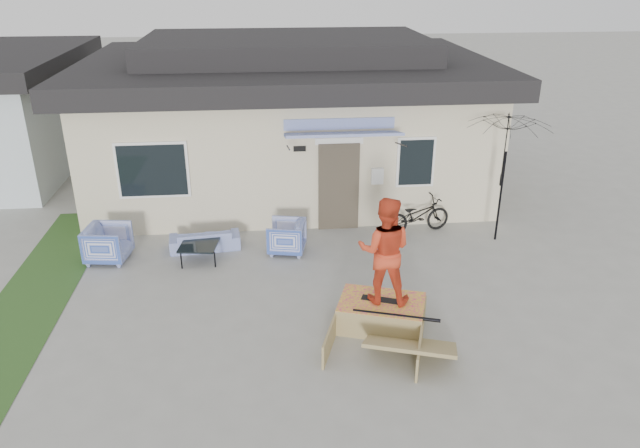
{
  "coord_description": "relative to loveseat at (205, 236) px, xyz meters",
  "views": [
    {
      "loc": [
        -0.73,
        -8.65,
        5.91
      ],
      "look_at": [
        0.3,
        1.8,
        1.3
      ],
      "focal_mm": 33.83,
      "sensor_mm": 36.0,
      "label": 1
    }
  ],
  "objects": [
    {
      "name": "patio_umbrella",
      "position": [
        6.62,
        -0.18,
        1.45
      ],
      "size": [
        2.28,
        2.19,
        2.2
      ],
      "color": "black",
      "rests_on": "ground"
    },
    {
      "name": "armchair_left",
      "position": [
        -1.99,
        -0.38,
        0.13
      ],
      "size": [
        0.9,
        0.94,
        0.86
      ],
      "primitive_type": "imported",
      "rotation": [
        0.0,
        0.0,
        1.43
      ],
      "color": "#2645A7",
      "rests_on": "ground"
    },
    {
      "name": "skateboard",
      "position": [
        3.33,
        -3.41,
        0.21
      ],
      "size": [
        0.74,
        0.43,
        0.05
      ],
      "primitive_type": "cube",
      "rotation": [
        0.0,
        0.0,
        -0.37
      ],
      "color": "black",
      "rests_on": "skate_ramp"
    },
    {
      "name": "house",
      "position": [
        2.09,
        4.33,
        1.64
      ],
      "size": [
        10.8,
        8.49,
        4.1
      ],
      "color": "beige",
      "rests_on": "ground"
    },
    {
      "name": "skater",
      "position": [
        3.33,
        -3.41,
        1.18
      ],
      "size": [
        1.08,
        0.93,
        1.89
      ],
      "primitive_type": "imported",
      "rotation": [
        0.0,
        0.0,
        2.88
      ],
      "color": "red",
      "rests_on": "skateboard"
    },
    {
      "name": "coffee_table",
      "position": [
        -0.07,
        -0.59,
        -0.11
      ],
      "size": [
        0.87,
        0.87,
        0.38
      ],
      "primitive_type": "cube",
      "rotation": [
        0.0,
        0.0,
        -0.14
      ],
      "color": "black",
      "rests_on": "ground"
    },
    {
      "name": "loveseat",
      "position": [
        0.0,
        0.0,
        0.0
      ],
      "size": [
        1.58,
        0.61,
        0.6
      ],
      "primitive_type": "imported",
      "rotation": [
        0.0,
        0.0,
        3.25
      ],
      "color": "#2645A7",
      "rests_on": "ground"
    },
    {
      "name": "armchair_right",
      "position": [
        1.8,
        -0.34,
        0.09
      ],
      "size": [
        0.86,
        0.9,
        0.79
      ],
      "primitive_type": "imported",
      "rotation": [
        0.0,
        0.0,
        -1.78
      ],
      "color": "#2645A7",
      "rests_on": "ground"
    },
    {
      "name": "bicycle",
      "position": [
        4.9,
        0.38,
        0.23
      ],
      "size": [
        1.74,
        0.96,
        1.05
      ],
      "primitive_type": "imported",
      "rotation": [
        0.0,
        0.0,
        1.82
      ],
      "color": "black",
      "rests_on": "ground"
    },
    {
      "name": "grass_strip",
      "position": [
        -3.11,
        -1.66,
        -0.3
      ],
      "size": [
        1.4,
        8.0,
        0.01
      ],
      "primitive_type": "cube",
      "color": "#274A1D",
      "rests_on": "ground"
    },
    {
      "name": "ground",
      "position": [
        2.09,
        -3.66,
        -0.3
      ],
      "size": [
        90.0,
        90.0,
        0.0
      ],
      "primitive_type": "plane",
      "color": "gray",
      "rests_on": "ground"
    },
    {
      "name": "skate_ramp",
      "position": [
        3.31,
        -3.45,
        -0.06
      ],
      "size": [
        1.99,
        2.3,
        0.49
      ],
      "primitive_type": null,
      "rotation": [
        0.0,
        0.0,
        -0.32
      ],
      "color": "olive",
      "rests_on": "ground"
    }
  ]
}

